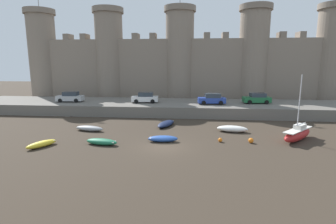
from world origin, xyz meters
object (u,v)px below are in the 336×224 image
(rowboat_near_channel_left, at_px, (166,124))
(rowboat_midflat_right, at_px, (232,129))
(car_quay_centre_east, at_px, (145,98))
(rowboat_midflat_centre, at_px, (102,142))
(rowboat_near_channel_right, at_px, (89,128))
(rowboat_midflat_left, at_px, (42,144))
(rowboat_foreground_centre, at_px, (163,139))
(mooring_buoy_near_shore, at_px, (251,140))
(car_quay_west, at_px, (212,99))
(sailboat_foreground_right, at_px, (298,134))
(mooring_buoy_off_centre, at_px, (220,140))
(car_quay_east, at_px, (257,98))
(car_quay_centre_west, at_px, (70,97))

(rowboat_near_channel_left, height_order, rowboat_midflat_right, rowboat_midflat_right)
(car_quay_centre_east, bearing_deg, rowboat_midflat_centre, -94.24)
(rowboat_midflat_centre, bearing_deg, rowboat_near_channel_right, 123.25)
(rowboat_midflat_left, height_order, car_quay_centre_east, car_quay_centre_east)
(rowboat_foreground_centre, relative_size, rowboat_midflat_centre, 0.93)
(mooring_buoy_near_shore, relative_size, car_quay_west, 0.12)
(rowboat_midflat_left, height_order, mooring_buoy_near_shore, rowboat_midflat_left)
(sailboat_foreground_right, distance_m, mooring_buoy_off_centre, 8.00)
(rowboat_midflat_centre, height_order, mooring_buoy_near_shore, rowboat_midflat_centre)
(rowboat_foreground_centre, distance_m, mooring_buoy_near_shore, 8.72)
(rowboat_midflat_left, distance_m, rowboat_midflat_centre, 5.53)
(rowboat_midflat_centre, distance_m, car_quay_east, 25.62)
(rowboat_near_channel_right, distance_m, rowboat_near_channel_left, 9.17)
(rowboat_midflat_left, height_order, car_quay_centre_west, car_quay_centre_west)
(rowboat_near_channel_right, xyz_separation_m, rowboat_foreground_centre, (8.97, -3.37, 0.01))
(rowboat_midflat_centre, bearing_deg, sailboat_foreground_right, 9.58)
(rowboat_midflat_right, xyz_separation_m, mooring_buoy_off_centre, (-1.76, -4.05, -0.17))
(rowboat_near_channel_left, relative_size, mooring_buoy_near_shore, 8.09)
(rowboat_near_channel_right, height_order, rowboat_midflat_centre, rowboat_near_channel_right)
(rowboat_midflat_centre, xyz_separation_m, car_quay_east, (18.54, 17.56, 2.04))
(rowboat_foreground_centre, xyz_separation_m, rowboat_midflat_left, (-11.17, -2.70, -0.03))
(mooring_buoy_off_centre, bearing_deg, car_quay_centre_east, 124.73)
(sailboat_foreground_right, bearing_deg, rowboat_midflat_right, 155.83)
(sailboat_foreground_right, height_order, rowboat_near_channel_left, sailboat_foreground_right)
(sailboat_foreground_right, bearing_deg, rowboat_midflat_left, -169.79)
(rowboat_midflat_right, xyz_separation_m, car_quay_west, (-1.68, 10.21, 1.98))
(rowboat_near_channel_right, bearing_deg, car_quay_centre_west, 123.66)
(sailboat_foreground_right, xyz_separation_m, rowboat_foreground_centre, (-13.61, -1.76, -0.36))
(car_quay_east, bearing_deg, rowboat_foreground_centre, -128.53)
(mooring_buoy_off_centre, bearing_deg, car_quay_centre_west, 147.14)
(rowboat_foreground_centre, xyz_separation_m, rowboat_midflat_centre, (-5.77, -1.51, -0.01))
(rowboat_near_channel_right, height_order, rowboat_foreground_centre, rowboat_foreground_centre)
(rowboat_near_channel_right, bearing_deg, rowboat_midflat_right, 3.95)
(car_quay_east, height_order, car_quay_west, same)
(sailboat_foreground_right, bearing_deg, car_quay_centre_east, 143.37)
(sailboat_foreground_right, distance_m, rowboat_midflat_right, 6.71)
(rowboat_near_channel_left, distance_m, car_quay_centre_east, 9.88)
(sailboat_foreground_right, xyz_separation_m, rowboat_midflat_left, (-24.77, -4.46, -0.39))
(mooring_buoy_off_centre, height_order, car_quay_west, car_quay_west)
(car_quay_west, bearing_deg, car_quay_centre_west, 179.51)
(car_quay_centre_west, bearing_deg, car_quay_west, -0.49)
(rowboat_midflat_right, relative_size, car_quay_centre_west, 0.85)
(mooring_buoy_near_shore, bearing_deg, sailboat_foreground_right, 15.46)
(sailboat_foreground_right, xyz_separation_m, car_quay_centre_east, (-18.14, 13.49, 1.67))
(mooring_buoy_off_centre, bearing_deg, rowboat_midflat_left, -169.42)
(rowboat_foreground_centre, bearing_deg, rowboat_midflat_left, -166.39)
(mooring_buoy_off_centre, xyz_separation_m, car_quay_centre_west, (-22.38, 14.46, 2.15))
(sailboat_foreground_right, xyz_separation_m, mooring_buoy_off_centre, (-7.88, -1.31, -0.47))
(mooring_buoy_off_centre, bearing_deg, sailboat_foreground_right, 9.41)
(rowboat_midflat_centre, bearing_deg, rowboat_near_channel_left, 56.03)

